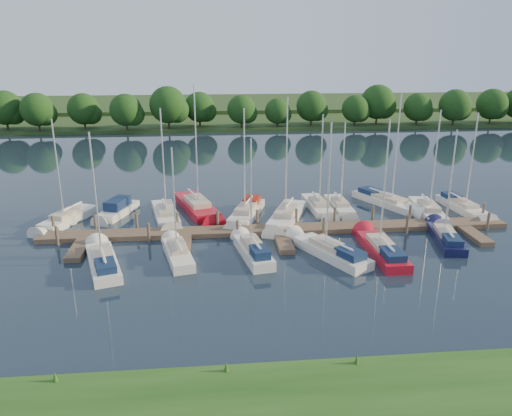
{
  "coord_description": "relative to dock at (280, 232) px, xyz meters",
  "views": [
    {
      "loc": [
        -5.74,
        -31.61,
        15.2
      ],
      "look_at": [
        -1.95,
        8.0,
        2.2
      ],
      "focal_mm": 35.0,
      "sensor_mm": 36.0,
      "label": 1
    }
  ],
  "objects": [
    {
      "name": "sailboat_s_3",
      "position": [
        3.11,
        -4.8,
        0.13
      ],
      "size": [
        5.13,
        7.85,
        10.48
      ],
      "rotation": [
        0.0,
        0.0,
        0.49
      ],
      "color": "silver",
      "rests_on": "ground"
    },
    {
      "name": "sailboat_n_8",
      "position": [
        11.96,
        6.99,
        0.11
      ],
      "size": [
        5.5,
        8.72,
        11.32
      ],
      "rotation": [
        0.0,
        0.0,
        3.61
      ],
      "color": "silver",
      "rests_on": "ground"
    },
    {
      "name": "far_shore",
      "position": [
        0.0,
        67.69,
        0.1
      ],
      "size": [
        180.0,
        30.0,
        0.6
      ],
      "primitive_type": "cube",
      "color": "#213E18",
      "rests_on": "ground"
    },
    {
      "name": "sailboat_n_4",
      "position": [
        -2.5,
        4.65,
        0.14
      ],
      "size": [
        4.04,
        8.14,
        10.52
      ],
      "rotation": [
        0.0,
        0.0,
        2.82
      ],
      "color": "silver",
      "rests_on": "ground"
    },
    {
      "name": "sailboat_s_0",
      "position": [
        -13.61,
        -5.1,
        0.12
      ],
      "size": [
        3.74,
        7.89,
        10.08
      ],
      "rotation": [
        0.0,
        0.0,
        0.3
      ],
      "color": "silver",
      "rests_on": "ground"
    },
    {
      "name": "ground",
      "position": [
        0.0,
        -7.31,
        -0.2
      ],
      "size": [
        260.0,
        260.0,
        0.0
      ],
      "primitive_type": "plane",
      "color": "#17232F",
      "rests_on": "ground"
    },
    {
      "name": "sailboat_s_4",
      "position": [
        7.16,
        -4.77,
        0.12
      ],
      "size": [
        2.03,
        8.29,
        10.59
      ],
      "rotation": [
        0.0,
        0.0,
        0.01
      ],
      "color": "#B11020",
      "rests_on": "ground"
    },
    {
      "name": "sailboat_n_6",
      "position": [
        4.69,
        6.24,
        0.07
      ],
      "size": [
        2.14,
        7.55,
        9.55
      ],
      "rotation": [
        0.0,
        0.0,
        3.2
      ],
      "color": "silver",
      "rests_on": "ground"
    },
    {
      "name": "sailboat_n_0",
      "position": [
        -18.67,
        4.6,
        0.08
      ],
      "size": [
        4.19,
        7.43,
        9.76
      ],
      "rotation": [
        0.0,
        0.0,
        2.74
      ],
      "color": "silver",
      "rests_on": "ground"
    },
    {
      "name": "sailboat_n_9",
      "position": [
        14.62,
        3.7,
        0.08
      ],
      "size": [
        2.75,
        8.05,
        10.25
      ],
      "rotation": [
        0.0,
        0.0,
        3.01
      ],
      "color": "silver",
      "rests_on": "ground"
    },
    {
      "name": "sailboat_s_5",
      "position": [
        13.19,
        -2.77,
        0.12
      ],
      "size": [
        2.95,
        7.43,
        9.41
      ],
      "rotation": [
        0.0,
        0.0,
        -0.2
      ],
      "color": "#101238",
      "rests_on": "ground"
    },
    {
      "name": "sailboat_n_10",
      "position": [
        18.51,
        4.68,
        0.11
      ],
      "size": [
        2.46,
        7.75,
        9.76
      ],
      "rotation": [
        0.0,
        0.0,
        3.24
      ],
      "color": "silver",
      "rests_on": "ground"
    },
    {
      "name": "distant_hill",
      "position": [
        0.0,
        92.69,
        0.5
      ],
      "size": [
        220.0,
        40.0,
        1.4
      ],
      "primitive_type": "cube",
      "color": "#324A20",
      "rests_on": "ground"
    },
    {
      "name": "sailboat_n_2",
      "position": [
        -9.85,
        5.13,
        0.06
      ],
      "size": [
        3.25,
        8.37,
        10.41
      ],
      "rotation": [
        0.0,
        0.0,
        3.33
      ],
      "color": "silver",
      "rests_on": "ground"
    },
    {
      "name": "mooring_pilings",
      "position": [
        0.0,
        1.13,
        0.4
      ],
      "size": [
        38.24,
        2.84,
        2.0
      ],
      "color": "#473D33",
      "rests_on": "ground"
    },
    {
      "name": "motorboat",
      "position": [
        -14.5,
        6.47,
        0.18
      ],
      "size": [
        3.42,
        6.1,
        1.93
      ],
      "rotation": [
        0.0,
        0.0,
        2.79
      ],
      "color": "silver",
      "rests_on": "ground"
    },
    {
      "name": "dock",
      "position": [
        0.0,
        0.0,
        0.0
      ],
      "size": [
        40.0,
        6.0,
        0.4
      ],
      "color": "#493629",
      "rests_on": "ground"
    },
    {
      "name": "sailboat_s_2",
      "position": [
        -2.67,
        -4.29,
        0.15
      ],
      "size": [
        2.75,
        7.17,
        9.36
      ],
      "rotation": [
        0.0,
        0.0,
        0.18
      ],
      "color": "silver",
      "rests_on": "ground"
    },
    {
      "name": "sailboat_s_1",
      "position": [
        -8.32,
        -4.03,
        0.08
      ],
      "size": [
        2.76,
        6.74,
        8.77
      ],
      "rotation": [
        0.0,
        0.0,
        0.22
      ],
      "color": "silver",
      "rests_on": "ground"
    },
    {
      "name": "sailboat_n_7",
      "position": [
        6.74,
        6.03,
        0.07
      ],
      "size": [
        1.68,
        6.88,
        8.87
      ],
      "rotation": [
        0.0,
        0.0,
        3.15
      ],
      "color": "silver",
      "rests_on": "ground"
    },
    {
      "name": "sailboat_n_3",
      "position": [
        -6.99,
        6.84,
        0.08
      ],
      "size": [
        4.72,
        9.75,
        12.41
      ],
      "rotation": [
        0.0,
        0.0,
        3.45
      ],
      "color": "#B11020",
      "rests_on": "ground"
    },
    {
      "name": "sailboat_n_5",
      "position": [
        1.03,
        3.33,
        0.08
      ],
      "size": [
        4.76,
        8.97,
        11.55
      ],
      "rotation": [
        0.0,
        0.0,
        2.77
      ],
      "color": "silver",
      "rests_on": "ground"
    },
    {
      "name": "treeline",
      "position": [
        -2.53,
        54.78,
        3.88
      ],
      "size": [
        145.81,
        9.47,
        8.26
      ],
      "color": "#38281C",
      "rests_on": "ground"
    }
  ]
}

